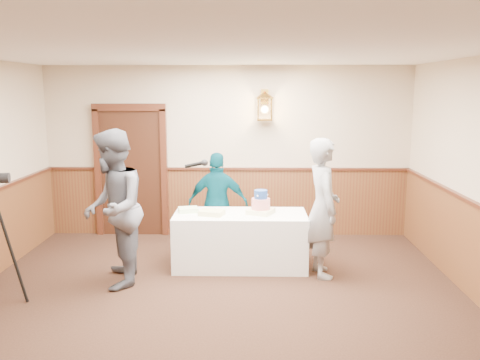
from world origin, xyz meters
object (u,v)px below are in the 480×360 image
object	(u,v)px
interviewer	(113,209)
baker	(323,208)
tiered_cake	(261,204)
display_table	(240,240)
assistant_p	(218,203)
sheet_cake_yellow	(212,213)
sheet_cake_green	(188,210)

from	to	relation	value
interviewer	baker	world-z (taller)	interviewer
tiered_cake	baker	size ratio (longest dim) A/B	0.23
display_table	assistant_p	xyz separation A→B (m)	(-0.34, 0.58, 0.38)
display_table	assistant_p	size ratio (longest dim) A/B	1.19
display_table	interviewer	distance (m)	1.81
baker	assistant_p	distance (m)	1.68
tiered_cake	sheet_cake_yellow	world-z (taller)	tiered_cake
baker	sheet_cake_yellow	bearing A→B (deg)	73.64
tiered_cake	sheet_cake_green	bearing A→B (deg)	176.20
baker	assistant_p	xyz separation A→B (m)	(-1.42, 0.89, -0.15)
tiered_cake	display_table	bearing A→B (deg)	-178.82
sheet_cake_green	assistant_p	size ratio (longest dim) A/B	0.17
sheet_cake_yellow	baker	size ratio (longest dim) A/B	0.17
baker	assistant_p	world-z (taller)	baker
sheet_cake_yellow	baker	distance (m)	1.48
tiered_cake	sheet_cake_green	world-z (taller)	tiered_cake
assistant_p	display_table	bearing A→B (deg)	124.31
interviewer	sheet_cake_yellow	bearing A→B (deg)	107.56
baker	display_table	bearing A→B (deg)	66.13
sheet_cake_yellow	display_table	bearing A→B (deg)	13.38
sheet_cake_green	baker	xyz separation A→B (m)	(1.79, -0.38, 0.13)
interviewer	assistant_p	world-z (taller)	interviewer
sheet_cake_green	assistant_p	xyz separation A→B (m)	(0.38, 0.51, -0.02)
sheet_cake_yellow	interviewer	bearing A→B (deg)	-152.26
sheet_cake_yellow	sheet_cake_green	distance (m)	0.37
sheet_cake_yellow	interviewer	xyz separation A→B (m)	(-1.17, -0.61, 0.19)
tiered_cake	sheet_cake_green	distance (m)	1.00
sheet_cake_yellow	baker	world-z (taller)	baker
tiered_cake	baker	xyz separation A→B (m)	(0.80, -0.31, 0.03)
assistant_p	sheet_cake_yellow	bearing A→B (deg)	90.43
sheet_cake_green	assistant_p	distance (m)	0.64
sheet_cake_green	baker	distance (m)	1.84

